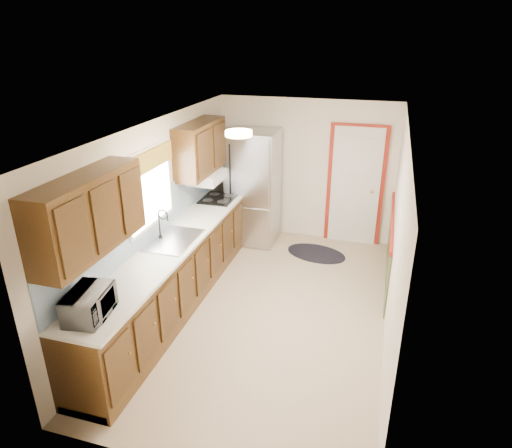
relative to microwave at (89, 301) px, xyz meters
The scene contains 8 objects.
room_shell 2.29m from the microwave, 58.39° to the left, with size 3.20×5.20×2.52m.
kitchen_run 1.69m from the microwave, 91.22° to the left, with size 0.63×4.00×2.20m.
back_wall_trim 4.71m from the microwave, 62.21° to the left, with size 1.12×2.30×2.08m.
ceiling_fixture 2.33m from the microwave, 62.78° to the left, with size 0.30×0.30×0.06m, color #FFD88C.
microwave is the anchor object (origin of this frame).
refrigerator 4.02m from the microwave, 84.33° to the left, with size 0.81×0.80×1.92m.
rug 4.20m from the microwave, 67.46° to the left, with size 0.99×0.64×0.01m, color black.
cooktop 3.35m from the microwave, 89.83° to the left, with size 0.50×0.60×0.02m, color black.
Camera 1 is at (1.28, -4.95, 3.41)m, focal length 32.00 mm.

